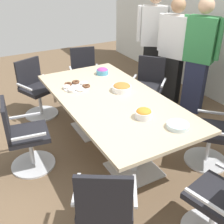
% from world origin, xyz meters
% --- Properties ---
extents(ground_plane, '(10.00, 10.00, 0.01)m').
position_xyz_m(ground_plane, '(0.00, 0.00, -0.01)').
color(ground_plane, brown).
extents(conference_table, '(2.40, 1.20, 0.75)m').
position_xyz_m(conference_table, '(0.00, 0.00, 0.63)').
color(conference_table, '#CCB793').
rests_on(conference_table, ground).
extents(office_chair_0, '(0.65, 0.65, 0.91)m').
position_xyz_m(office_chair_0, '(1.69, 0.15, 0.41)').
color(office_chair_0, silver).
rests_on(office_chair_0, ground).
extents(office_chair_1, '(0.76, 0.76, 0.91)m').
position_xyz_m(office_chair_1, '(0.88, 0.94, 0.41)').
color(office_chair_1, silver).
rests_on(office_chair_1, ground).
extents(office_chair_2, '(0.76, 0.76, 0.91)m').
position_xyz_m(office_chair_2, '(-0.62, 1.02, 0.41)').
color(office_chair_2, silver).
rests_on(office_chair_2, ground).
extents(office_chair_3, '(0.66, 0.66, 0.91)m').
position_xyz_m(office_chair_3, '(-1.62, 0.34, 0.41)').
color(office_chair_3, silver).
rests_on(office_chair_3, ground).
extents(office_chair_4, '(0.70, 0.70, 0.91)m').
position_xyz_m(office_chair_4, '(-1.43, -0.60, 0.41)').
color(office_chair_4, silver).
rests_on(office_chair_4, ground).
extents(office_chair_5, '(0.61, 0.61, 0.91)m').
position_xyz_m(office_chair_5, '(-0.15, -1.10, 0.41)').
color(office_chair_5, silver).
rests_on(office_chair_5, ground).
extents(office_chair_6, '(0.74, 0.74, 0.91)m').
position_xyz_m(office_chair_6, '(1.24, -0.75, 0.41)').
color(office_chair_6, silver).
rests_on(office_chair_6, ground).
extents(person_standing_0, '(0.43, 0.54, 1.84)m').
position_xyz_m(person_standing_0, '(-1.37, 1.62, 0.97)').
color(person_standing_0, black).
rests_on(person_standing_0, ground).
extents(person_standing_1, '(0.59, 0.38, 1.77)m').
position_xyz_m(person_standing_1, '(-0.72, 1.56, 0.93)').
color(person_standing_1, black).
rests_on(person_standing_1, ground).
extents(person_standing_2, '(0.58, 0.39, 1.81)m').
position_xyz_m(person_standing_2, '(-0.30, 1.71, 0.95)').
color(person_standing_2, '#232842').
rests_on(person_standing_2, ground).
extents(snack_bowl_pretzels, '(0.26, 0.26, 0.10)m').
position_xyz_m(snack_bowl_pretzels, '(-0.12, 0.22, 0.80)').
color(snack_bowl_pretzels, white).
rests_on(snack_bowl_pretzels, conference_table).
extents(snack_bowl_chips_orange, '(0.19, 0.19, 0.11)m').
position_xyz_m(snack_bowl_chips_orange, '(0.60, 0.06, 0.80)').
color(snack_bowl_chips_orange, white).
rests_on(snack_bowl_chips_orange, conference_table).
extents(snack_bowl_candy_mix, '(0.18, 0.18, 0.10)m').
position_xyz_m(snack_bowl_candy_mix, '(-0.79, 0.27, 0.80)').
color(snack_bowl_candy_mix, '#4C9EC6').
rests_on(snack_bowl_candy_mix, conference_table).
extents(donut_platter, '(0.37, 0.37, 0.04)m').
position_xyz_m(donut_platter, '(-0.51, -0.27, 0.77)').
color(donut_platter, white).
rests_on(donut_platter, conference_table).
extents(plate_stack, '(0.23, 0.23, 0.05)m').
position_xyz_m(plate_stack, '(0.94, 0.25, 0.77)').
color(plate_stack, white).
rests_on(plate_stack, conference_table).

